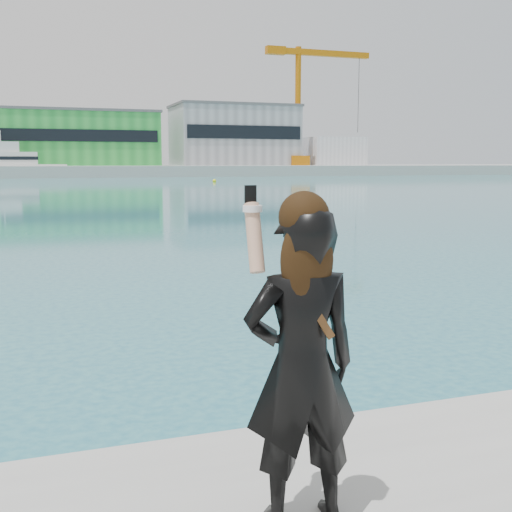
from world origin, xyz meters
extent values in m
cube|color=#9E9E99|center=(0.00, 130.00, 1.00)|extent=(320.00, 40.00, 2.00)
cube|color=green|center=(8.00, 128.00, 7.00)|extent=(30.00, 16.00, 10.00)
cube|color=black|center=(8.00, 119.90, 7.50)|extent=(28.50, 0.20, 2.20)
cube|color=#59595B|center=(8.00, 128.00, 12.25)|extent=(30.60, 16.32, 0.50)
cube|color=gray|center=(40.00, 128.00, 8.00)|extent=(25.00, 15.00, 12.00)
cube|color=black|center=(40.00, 120.40, 8.60)|extent=(23.75, 0.20, 2.64)
cube|color=#59595B|center=(40.00, 128.00, 14.25)|extent=(25.50, 15.30, 0.50)
cube|color=silver|center=(62.00, 126.00, 5.00)|extent=(12.00, 10.00, 6.00)
cube|color=#CC6E0C|center=(52.00, 122.00, 3.00)|extent=(4.00, 4.00, 2.00)
cylinder|color=#CC6E0C|center=(52.00, 122.00, 15.00)|extent=(1.20, 1.20, 22.00)
cube|color=#CC6E0C|center=(58.00, 122.00, 25.00)|extent=(20.00, 1.20, 1.20)
cube|color=#CC6E0C|center=(47.00, 122.00, 25.00)|extent=(4.00, 1.60, 1.60)
cylinder|color=black|center=(66.00, 122.00, 17.00)|extent=(0.10, 0.10, 16.00)
cylinder|color=silver|center=(22.00, 121.00, 6.00)|extent=(0.16, 0.16, 8.00)
cube|color=red|center=(22.60, 121.00, 9.40)|extent=(1.20, 0.04, 0.80)
cube|color=silver|center=(-3.53, 115.13, 1.14)|extent=(17.35, 5.50, 2.29)
cube|color=silver|center=(-4.49, 115.09, 3.34)|extent=(9.70, 4.41, 2.10)
cube|color=silver|center=(-5.44, 115.04, 5.24)|extent=(5.86, 3.48, 1.72)
cube|color=black|center=(-4.49, 115.09, 3.34)|extent=(9.89, 4.51, 0.57)
cylinder|color=silver|center=(-5.44, 115.04, 7.06)|extent=(0.15, 0.15, 1.91)
sphere|color=#FAEE0D|center=(22.57, 81.19, 0.00)|extent=(0.50, 0.50, 0.50)
imported|color=black|center=(0.34, -0.21, 1.63)|extent=(0.63, 0.44, 1.66)
sphere|color=black|center=(0.34, -0.23, 2.41)|extent=(0.25, 0.25, 0.25)
ellipsoid|color=black|center=(0.34, -0.28, 2.19)|extent=(0.28, 0.14, 0.44)
cylinder|color=tan|center=(0.13, -0.09, 2.29)|extent=(0.09, 0.20, 0.36)
cylinder|color=white|center=(0.13, -0.05, 2.44)|extent=(0.10, 0.10, 0.03)
cube|color=black|center=(0.13, -0.01, 2.49)|extent=(0.06, 0.02, 0.12)
cube|color=#4C2D14|center=(0.36, -0.29, 1.96)|extent=(0.23, 0.03, 0.34)
camera|label=1|loc=(-0.92, -3.11, 2.67)|focal=45.00mm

